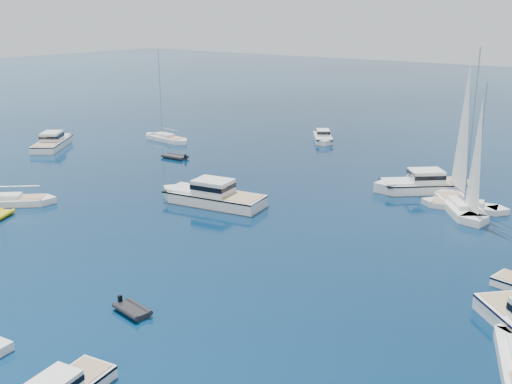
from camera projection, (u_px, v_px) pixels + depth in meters
ground at (24, 309)px, 39.23m from camera, size 400.00×400.00×0.00m
motor_cruiser_centre at (211, 203)px, 60.69m from camera, size 12.53×5.73×3.17m
motor_cruiser_far_l at (53, 147)px, 85.61m from camera, size 9.08×10.55×2.82m
motor_cruiser_distant at (423, 191)px, 64.86m from camera, size 10.69×10.16×2.97m
motor_cruiser_horizon at (323, 141)px, 89.69m from camera, size 6.74×7.98×2.12m
sailboat_mid_l at (10, 204)px, 60.44m from camera, size 8.85×8.34×14.20m
sailboat_centre at (464, 209)px, 58.95m from camera, size 8.91×3.95×12.69m
sailboat_sails_r at (459, 210)px, 58.60m from camera, size 8.94×10.36×16.04m
sailboat_far_l at (166, 141)px, 89.86m from camera, size 9.55×3.32×13.77m
tender_grey_near at (132, 313)px, 38.71m from camera, size 3.00×2.01×0.95m
tender_grey_far at (175, 158)px, 79.09m from camera, size 3.69×2.22×0.95m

